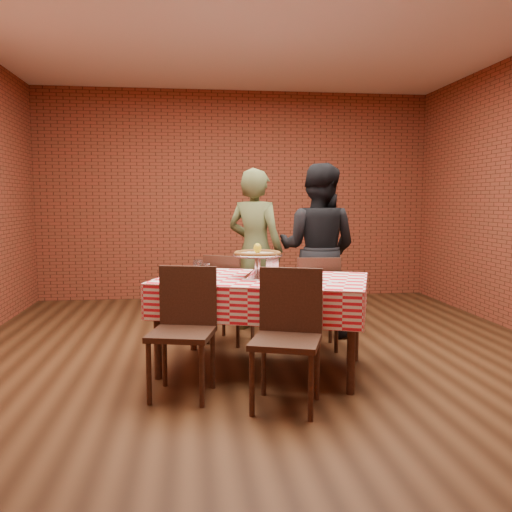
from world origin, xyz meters
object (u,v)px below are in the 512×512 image
Objects in this scene: water_glass_left at (205,271)px; table at (262,324)px; condiment_caddy at (272,264)px; chair_near_right at (286,340)px; chair_far_right at (316,302)px; chair_far_left at (230,298)px; pizza at (258,254)px; water_glass_right at (198,267)px; diner_olive at (255,250)px; pizza_stand at (257,266)px; chair_near_left at (182,334)px; diner_black at (318,249)px.

table is at bearing -1.37° from water_glass_left.
chair_near_right is at bearing -88.48° from condiment_caddy.
chair_far_right is (0.46, 0.28, -0.40)m from condiment_caddy.
table is 10.76× the size of condiment_caddy.
chair_far_left reaches higher than table.
table is 0.56m from condiment_caddy.
water_glass_right is (-0.48, 0.21, -0.13)m from pizza.
water_glass_left is 0.07× the size of diner_olive.
diner_olive is (0.05, 2.14, 0.40)m from chair_near_right.
pizza_stand is at bearing -23.79° from water_glass_right.
condiment_caddy reaches higher than chair_near_left.
pizza is at bearing 114.79° from chair_near_right.
chair_near_left is 1.48m from chair_far_left.
chair_far_right is at bearing 103.98° from diner_black.
chair_far_left is at bearing 100.94° from pizza.
table is 3.98× the size of pizza_stand.
condiment_caddy is 0.16× the size of chair_near_right.
water_glass_left is (-0.46, 0.01, 0.45)m from table.
chair_near_left reaches higher than chair_far_right.
pizza_stand reaches higher than table.
water_glass_right is at bearing 136.95° from chair_near_right.
chair_far_left is 0.99× the size of chair_far_right.
chair_far_right is 0.50× the size of diner_black.
table is 1.40m from diner_olive.
water_glass_right reaches higher than chair_far_left.
chair_far_left is (-0.16, 0.84, -0.42)m from pizza_stand.
condiment_caddy is at bearing 66.50° from table.
diner_black is at bearing 35.38° from water_glass_right.
diner_black is (0.63, -0.18, 0.02)m from diner_olive.
chair_near_right is at bearing 74.90° from chair_far_right.
diner_olive reaches higher than pizza_stand.
pizza_stand is at bearing 132.74° from chair_far_left.
pizza is at bearing 118.24° from diner_olive.
chair_near_left is at bearing 176.37° from chair_near_right.
water_glass_left is 1.64m from diner_black.
chair_near_right is at bearing -9.06° from chair_near_left.
pizza_stand is 1.07× the size of pizza.
chair_near_right is at bearing 99.40° from diner_black.
chair_far_right is 0.51× the size of diner_olive.
chair_near_right is 1.49m from chair_far_right.
chair_near_left is (-0.64, -0.53, 0.08)m from table.
chair_near_right is at bearing -62.46° from water_glass_right.
chair_near_right is (0.08, -0.86, -0.49)m from pizza.
water_glass_left and water_glass_right have the same top height.
chair_near_left reaches higher than water_glass_right.
diner_olive is at bearing 83.93° from pizza_stand.
pizza_stand is at bearing 114.79° from chair_near_right.
water_glass_left is 0.14× the size of chair_near_left.
chair_near_right is 2.17m from diner_olive.
chair_near_left is (-0.18, -0.54, -0.37)m from water_glass_left.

